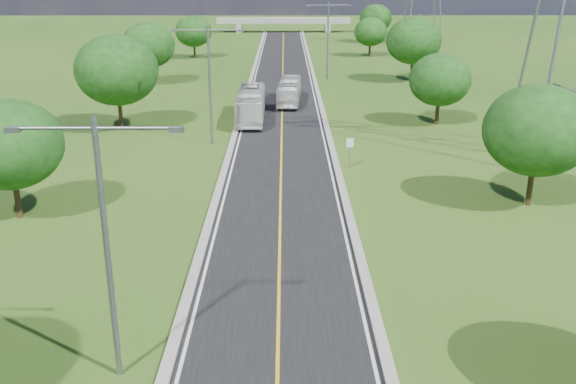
{
  "coord_description": "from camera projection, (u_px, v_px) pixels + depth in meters",
  "views": [
    {
      "loc": [
        0.3,
        -8.65,
        14.73
      ],
      "look_at": [
        0.46,
        24.16,
        3.0
      ],
      "focal_mm": 40.0,
      "sensor_mm": 36.0,
      "label": 1
    }
  ],
  "objects": [
    {
      "name": "ground",
      "position": [
        282.0,
        107.0,
        69.6
      ],
      "size": [
        260.0,
        260.0,
        0.0
      ],
      "primitive_type": "plane",
      "color": "#224C15",
      "rests_on": "ground"
    },
    {
      "name": "road",
      "position": [
        282.0,
        96.0,
        75.24
      ],
      "size": [
        8.0,
        150.0,
        0.06
      ],
      "primitive_type": "cube",
      "color": "black",
      "rests_on": "ground"
    },
    {
      "name": "curb_left",
      "position": [
        246.0,
        95.0,
        75.2
      ],
      "size": [
        0.5,
        150.0,
        0.22
      ],
      "primitive_type": "cube",
      "color": "gray",
      "rests_on": "ground"
    },
    {
      "name": "curb_right",
      "position": [
        318.0,
        95.0,
        75.24
      ],
      "size": [
        0.5,
        150.0,
        0.22
      ],
      "primitive_type": "cube",
      "color": "gray",
      "rests_on": "ground"
    },
    {
      "name": "speed_limit_sign",
      "position": [
        350.0,
        148.0,
        48.36
      ],
      "size": [
        0.55,
        0.09,
        2.4
      ],
      "color": "slate",
      "rests_on": "ground"
    },
    {
      "name": "overpass",
      "position": [
        283.0,
        21.0,
        144.13
      ],
      "size": [
        30.0,
        3.0,
        3.2
      ],
      "color": "gray",
      "rests_on": "ground"
    },
    {
      "name": "streetlight_near_left",
      "position": [
        105.0,
        230.0,
        22.38
      ],
      "size": [
        5.9,
        0.25,
        10.0
      ],
      "color": "slate",
      "rests_on": "ground"
    },
    {
      "name": "streetlight_mid_left",
      "position": [
        209.0,
        75.0,
        53.45
      ],
      "size": [
        5.9,
        0.25,
        10.0
      ],
      "color": "slate",
      "rests_on": "ground"
    },
    {
      "name": "streetlight_far_right",
      "position": [
        328.0,
        34.0,
        84.58
      ],
      "size": [
        5.9,
        0.25,
        10.0
      ],
      "color": "slate",
      "rests_on": "ground"
    },
    {
      "name": "tree_lb",
      "position": [
        9.0,
        144.0,
        37.83
      ],
      "size": [
        6.3,
        6.3,
        7.33
      ],
      "color": "black",
      "rests_on": "ground"
    },
    {
      "name": "tree_lc",
      "position": [
        117.0,
        70.0,
        58.24
      ],
      "size": [
        7.56,
        7.56,
        8.79
      ],
      "color": "black",
      "rests_on": "ground"
    },
    {
      "name": "tree_ld",
      "position": [
        148.0,
        45.0,
        81.04
      ],
      "size": [
        6.72,
        6.72,
        7.82
      ],
      "color": "black",
      "rests_on": "ground"
    },
    {
      "name": "tree_le",
      "position": [
        194.0,
        31.0,
        103.86
      ],
      "size": [
        5.88,
        5.88,
        6.84
      ],
      "color": "black",
      "rests_on": "ground"
    },
    {
      "name": "tree_rb",
      "position": [
        538.0,
        130.0,
        39.76
      ],
      "size": [
        6.72,
        6.72,
        7.82
      ],
      "color": "black",
      "rests_on": "ground"
    },
    {
      "name": "tree_rc",
      "position": [
        440.0,
        80.0,
        60.68
      ],
      "size": [
        5.88,
        5.88,
        6.84
      ],
      "color": "black",
      "rests_on": "ground"
    },
    {
      "name": "tree_rd",
      "position": [
        414.0,
        41.0,
        82.98
      ],
      "size": [
        7.14,
        7.14,
        8.3
      ],
      "color": "black",
      "rests_on": "ground"
    },
    {
      "name": "tree_re",
      "position": [
        371.0,
        32.0,
        105.98
      ],
      "size": [
        5.46,
        5.46,
        6.35
      ],
      "color": "black",
      "rests_on": "ground"
    },
    {
      "name": "tree_rf",
      "position": [
        376.0,
        18.0,
        124.63
      ],
      "size": [
        6.3,
        6.3,
        7.33
      ],
      "color": "black",
      "rests_on": "ground"
    },
    {
      "name": "bus_outbound",
      "position": [
        289.0,
        91.0,
        70.87
      ],
      "size": [
        2.8,
        9.6,
        2.64
      ],
      "primitive_type": "imported",
      "rotation": [
        0.0,
        0.0,
        3.08
      ],
      "color": "silver",
      "rests_on": "road"
    },
    {
      "name": "bus_inbound",
      "position": [
        251.0,
        105.0,
        63.25
      ],
      "size": [
        2.62,
        10.88,
        3.03
      ],
      "primitive_type": "imported",
      "rotation": [
        0.0,
        0.0,
        0.01
      ],
      "color": "silver",
      "rests_on": "road"
    }
  ]
}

